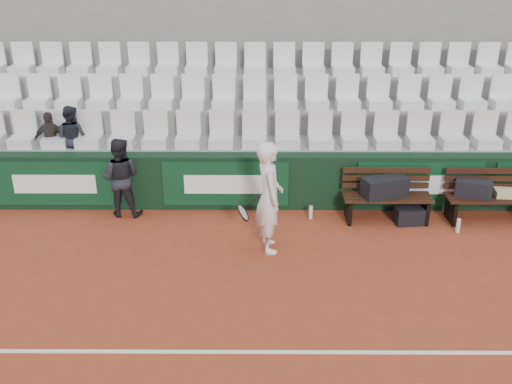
% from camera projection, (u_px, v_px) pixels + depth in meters
% --- Properties ---
extents(ground, '(80.00, 80.00, 0.00)m').
position_uv_depth(ground, '(226.00, 352.00, 6.71)').
color(ground, '#A03F24').
rests_on(ground, ground).
extents(court_baseline, '(18.00, 0.06, 0.01)m').
position_uv_depth(court_baseline, '(226.00, 352.00, 6.71)').
color(court_baseline, white).
rests_on(court_baseline, ground).
extents(back_barrier, '(18.00, 0.34, 1.00)m').
position_uv_depth(back_barrier, '(241.00, 181.00, 10.15)').
color(back_barrier, black).
rests_on(back_barrier, ground).
extents(grandstand_tier_front, '(18.00, 0.95, 1.00)m').
position_uv_depth(grandstand_tier_front, '(239.00, 168.00, 10.73)').
color(grandstand_tier_front, gray).
rests_on(grandstand_tier_front, ground).
extents(grandstand_tier_mid, '(18.00, 0.95, 1.45)m').
position_uv_depth(grandstand_tier_mid, '(240.00, 141.00, 11.51)').
color(grandstand_tier_mid, gray).
rests_on(grandstand_tier_mid, ground).
extents(grandstand_tier_back, '(18.00, 0.95, 1.90)m').
position_uv_depth(grandstand_tier_back, '(241.00, 116.00, 12.28)').
color(grandstand_tier_back, gray).
rests_on(grandstand_tier_back, ground).
extents(grandstand_rear_wall, '(18.00, 0.30, 4.40)m').
position_uv_depth(grandstand_rear_wall, '(241.00, 53.00, 12.35)').
color(grandstand_rear_wall, gray).
rests_on(grandstand_rear_wall, ground).
extents(seat_row_front, '(11.90, 0.44, 0.63)m').
position_uv_depth(seat_row_front, '(238.00, 130.00, 10.24)').
color(seat_row_front, silver).
rests_on(seat_row_front, grandstand_tier_front).
extents(seat_row_mid, '(11.90, 0.44, 0.63)m').
position_uv_depth(seat_row_mid, '(239.00, 92.00, 10.93)').
color(seat_row_mid, white).
rests_on(seat_row_mid, grandstand_tier_mid).
extents(seat_row_back, '(11.90, 0.44, 0.63)m').
position_uv_depth(seat_row_back, '(240.00, 59.00, 11.61)').
color(seat_row_back, white).
rests_on(seat_row_back, grandstand_tier_back).
extents(bench_left, '(1.50, 0.56, 0.45)m').
position_uv_depth(bench_left, '(386.00, 208.00, 9.78)').
color(bench_left, '#331B0F').
rests_on(bench_left, ground).
extents(bench_right, '(1.50, 0.56, 0.45)m').
position_uv_depth(bench_right, '(489.00, 209.00, 9.75)').
color(bench_right, black).
rests_on(bench_right, ground).
extents(sports_bag_left, '(0.83, 0.56, 0.33)m').
position_uv_depth(sports_bag_left, '(385.00, 187.00, 9.64)').
color(sports_bag_left, black).
rests_on(sports_bag_left, bench_left).
extents(sports_bag_right, '(0.65, 0.45, 0.27)m').
position_uv_depth(sports_bag_right, '(473.00, 188.00, 9.65)').
color(sports_bag_right, black).
rests_on(sports_bag_right, bench_right).
extents(towel, '(0.43, 0.33, 0.11)m').
position_uv_depth(towel, '(507.00, 193.00, 9.67)').
color(towel, '#C3B97E').
rests_on(towel, bench_right).
extents(sports_bag_ground, '(0.50, 0.34, 0.29)m').
position_uv_depth(sports_bag_ground, '(409.00, 216.00, 9.69)').
color(sports_bag_ground, black).
rests_on(sports_bag_ground, ground).
extents(water_bottle_near, '(0.07, 0.07, 0.23)m').
position_uv_depth(water_bottle_near, '(311.00, 212.00, 9.87)').
color(water_bottle_near, silver).
rests_on(water_bottle_near, ground).
extents(water_bottle_far, '(0.07, 0.07, 0.24)m').
position_uv_depth(water_bottle_far, '(458.00, 226.00, 9.41)').
color(water_bottle_far, silver).
rests_on(water_bottle_far, ground).
extents(tennis_player, '(0.76, 0.70, 1.76)m').
position_uv_depth(tennis_player, '(269.00, 197.00, 8.61)').
color(tennis_player, white).
rests_on(tennis_player, ground).
extents(ball_kid, '(0.71, 0.57, 1.41)m').
position_uv_depth(ball_kid, '(120.00, 177.00, 9.79)').
color(ball_kid, black).
rests_on(ball_kid, ground).
extents(spectator_b, '(0.67, 0.38, 1.07)m').
position_uv_depth(spectator_b, '(48.00, 117.00, 10.21)').
color(spectator_b, '#2F2925').
rests_on(spectator_b, grandstand_tier_front).
extents(spectator_c, '(0.68, 0.60, 1.19)m').
position_uv_depth(spectator_c, '(69.00, 114.00, 10.19)').
color(spectator_c, black).
rests_on(spectator_c, grandstand_tier_front).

